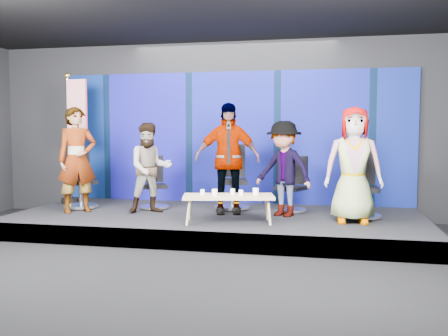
{
  "coord_description": "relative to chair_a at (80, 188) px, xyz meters",
  "views": [
    {
      "loc": [
        1.9,
        -5.82,
        1.75
      ],
      "look_at": [
        0.15,
        2.4,
        1.11
      ],
      "focal_mm": 40.0,
      "sensor_mm": 36.0,
      "label": 1
    }
  ],
  "objects": [
    {
      "name": "chair_b",
      "position": [
        1.37,
        0.23,
        -0.06
      ],
      "size": [
        0.74,
        0.74,
        0.97
      ],
      "rotation": [
        0.0,
        0.0,
        0.5
      ],
      "color": "silver",
      "rests_on": "riser"
    },
    {
      "name": "room_walls",
      "position": [
        2.65,
        -2.65,
        1.75
      ],
      "size": [
        10.02,
        8.02,
        3.51
      ],
      "color": "black",
      "rests_on": "ground"
    },
    {
      "name": "chair_a",
      "position": [
        0.0,
        0.0,
        0.0
      ],
      "size": [
        0.91,
        0.91,
        1.14
      ],
      "rotation": [
        0.0,
        0.0,
        0.72
      ],
      "color": "silver",
      "rests_on": "riser"
    },
    {
      "name": "panelist_e",
      "position": [
        4.92,
        -0.47,
        0.53
      ],
      "size": [
        0.91,
        0.61,
        1.82
      ],
      "primitive_type": "imported",
      "rotation": [
        0.0,
        0.0,
        0.04
      ],
      "color": "black",
      "rests_on": "riser"
    },
    {
      "name": "coffee_table",
      "position": [
        3.01,
        -0.89,
        0.02
      ],
      "size": [
        1.5,
        0.89,
        0.43
      ],
      "rotation": [
        0.0,
        0.0,
        0.22
      ],
      "color": "tan",
      "rests_on": "riser"
    },
    {
      "name": "backdrop",
      "position": [
        2.65,
        1.3,
        0.92
      ],
      "size": [
        7.0,
        0.08,
        2.6
      ],
      "primitive_type": "cube",
      "color": "#06204F",
      "rests_on": "riser"
    },
    {
      "name": "chair_c",
      "position": [
        2.8,
        0.48,
        0.01
      ],
      "size": [
        0.79,
        0.79,
        1.18
      ],
      "rotation": [
        0.0,
        0.0,
        0.22
      ],
      "color": "silver",
      "rests_on": "riser"
    },
    {
      "name": "riser",
      "position": [
        2.65,
        -0.15,
        -0.53
      ],
      "size": [
        7.0,
        3.0,
        0.3
      ],
      "primitive_type": "cube",
      "color": "black",
      "rests_on": "ground"
    },
    {
      "name": "mug_b",
      "position": [
        2.81,
        -1.0,
        0.11
      ],
      "size": [
        0.09,
        0.09,
        0.1
      ],
      "primitive_type": "cylinder",
      "color": "white",
      "rests_on": "coffee_table"
    },
    {
      "name": "panelist_d",
      "position": [
        3.8,
        -0.1,
        0.42
      ],
      "size": [
        1.19,
        0.99,
        1.6
      ],
      "primitive_type": "imported",
      "rotation": [
        0.0,
        0.0,
        -0.46
      ],
      "color": "black",
      "rests_on": "riser"
    },
    {
      "name": "chair_d",
      "position": [
        3.91,
        0.39,
        -0.05
      ],
      "size": [
        0.75,
        0.75,
        0.99
      ],
      "rotation": [
        0.0,
        0.0,
        -0.46
      ],
      "color": "silver",
      "rests_on": "riser"
    },
    {
      "name": "panelist_c",
      "position": [
        2.81,
        -0.03,
        0.58
      ],
      "size": [
        1.2,
        0.7,
        1.92
      ],
      "primitive_type": "imported",
      "rotation": [
        0.0,
        0.0,
        0.22
      ],
      "color": "black",
      "rests_on": "riser"
    },
    {
      "name": "mug_c",
      "position": [
        3.05,
        -0.77,
        0.1
      ],
      "size": [
        0.07,
        0.07,
        0.09
      ],
      "primitive_type": "cylinder",
      "color": "white",
      "rests_on": "coffee_table"
    },
    {
      "name": "mug_a",
      "position": [
        2.6,
        -0.93,
        0.1
      ],
      "size": [
        0.07,
        0.07,
        0.08
      ],
      "primitive_type": "cylinder",
      "color": "white",
      "rests_on": "coffee_table"
    },
    {
      "name": "flag_stand",
      "position": [
        -0.35,
        0.47,
        0.98
      ],
      "size": [
        0.59,
        0.34,
        2.56
      ],
      "rotation": [
        0.0,
        0.0,
        -0.07
      ],
      "color": "black",
      "rests_on": "riser"
    },
    {
      "name": "mug_d",
      "position": [
        3.2,
        -0.86,
        0.1
      ],
      "size": [
        0.07,
        0.07,
        0.08
      ],
      "primitive_type": "cylinder",
      "color": "white",
      "rests_on": "coffee_table"
    },
    {
      "name": "panelist_a",
      "position": [
        0.21,
        -0.46,
        0.55
      ],
      "size": [
        0.8,
        0.78,
        1.85
      ],
      "primitive_type": "imported",
      "rotation": [
        0.0,
        0.0,
        0.72
      ],
      "color": "black",
      "rests_on": "riser"
    },
    {
      "name": "panelist_b",
      "position": [
        1.48,
        -0.26,
        0.41
      ],
      "size": [
        0.96,
        0.89,
        1.58
      ],
      "primitive_type": "imported",
      "rotation": [
        0.0,
        0.0,
        0.5
      ],
      "color": "black",
      "rests_on": "riser"
    },
    {
      "name": "chair_e",
      "position": [
        5.08,
        0.01,
        -0.01
      ],
      "size": [
        0.65,
        0.65,
        1.12
      ],
      "rotation": [
        0.0,
        0.0,
        0.04
      ],
      "color": "silver",
      "rests_on": "riser"
    },
    {
      "name": "ground",
      "position": [
        2.65,
        -2.65,
        -0.68
      ],
      "size": [
        10.0,
        10.0,
        0.0
      ],
      "primitive_type": "plane",
      "color": "black",
      "rests_on": "ground"
    },
    {
      "name": "mug_e",
      "position": [
        3.42,
        -0.78,
        0.11
      ],
      "size": [
        0.09,
        0.09,
        0.11
      ],
      "primitive_type": "cylinder",
      "color": "white",
      "rests_on": "coffee_table"
    }
  ]
}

